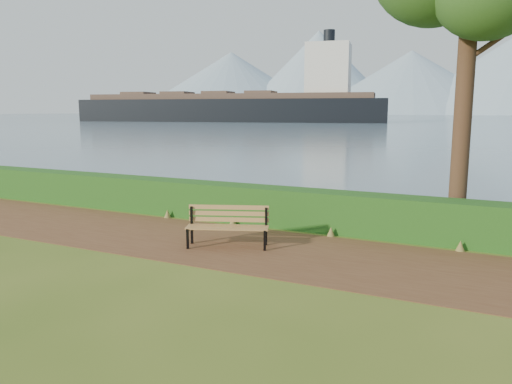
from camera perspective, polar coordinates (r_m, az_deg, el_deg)
The scene contains 7 objects.
ground at distance 10.99m, azimuth -2.79°, elevation -6.59°, with size 140.00×140.00×0.00m, color #435D1A.
path at distance 11.24m, azimuth -2.04°, elevation -6.19°, with size 40.00×3.40×0.01m, color #57321E.
hedge at distance 13.14m, azimuth 2.67°, elevation -1.69°, with size 32.00×0.85×1.00m, color #184915.
water at distance 269.31m, azimuth 25.21°, elevation 7.83°, with size 700.00×510.00×0.00m, color slate.
mountains at distance 416.27m, azimuth 24.60°, elevation 11.92°, with size 585.00×190.00×70.00m.
bench at distance 11.14m, azimuth -3.23°, elevation -3.59°, with size 1.88×1.14×0.91m.
cargo_ship at distance 130.80m, azimuth -1.95°, elevation 9.61°, with size 81.28×28.00×24.40m.
Camera 1 is at (5.11, -9.25, 3.01)m, focal length 35.00 mm.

